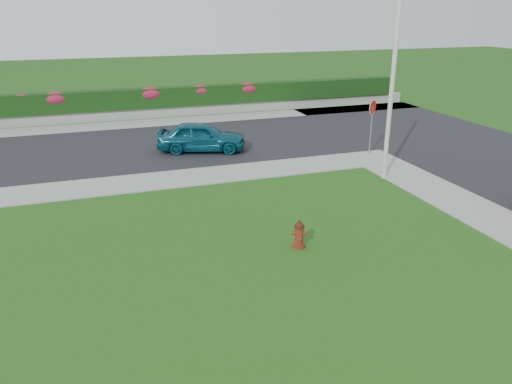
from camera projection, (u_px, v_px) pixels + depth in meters
name	position (u px, v px, depth m)	size (l,w,h in m)	color
ground	(312.00, 295.00, 11.16)	(120.00, 120.00, 0.00)	black
street_far	(75.00, 153.00, 22.05)	(26.00, 8.00, 0.04)	black
sidewalk_far	(45.00, 192.00, 17.31)	(24.00, 2.00, 0.04)	gray
curb_corner	(372.00, 158.00, 21.26)	(2.00, 2.00, 0.04)	gray
sidewalk_beyond	(151.00, 123.00, 27.70)	(34.00, 2.00, 0.04)	gray
retaining_wall	(147.00, 113.00, 28.94)	(34.00, 0.40, 0.60)	gray
hedge	(146.00, 98.00, 28.73)	(32.00, 0.90, 1.10)	black
fire_hydrant	(299.00, 235.00, 13.27)	(0.41, 0.39, 0.79)	#50120C
sedan_teal	(202.00, 136.00, 22.05)	(1.55, 3.86, 1.32)	#0C4D5E
utility_pole	(392.00, 88.00, 17.68)	(0.16, 0.16, 6.76)	silver
stop_sign	(372.00, 114.00, 21.28)	(0.56, 0.37, 2.40)	slate
flower_clump_b	(23.00, 98.00, 26.55)	(1.01, 0.65, 0.51)	#BF2048
flower_clump_c	(56.00, 98.00, 27.08)	(1.45, 0.93, 0.73)	#BF2048
flower_clump_d	(150.00, 94.00, 28.63)	(1.47, 0.95, 0.74)	#BF2048
flower_clump_e	(200.00, 90.00, 29.51)	(1.27, 0.82, 0.63)	#BF2048
flower_clump_f	(247.00, 88.00, 30.41)	(1.40, 0.90, 0.70)	#BF2048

